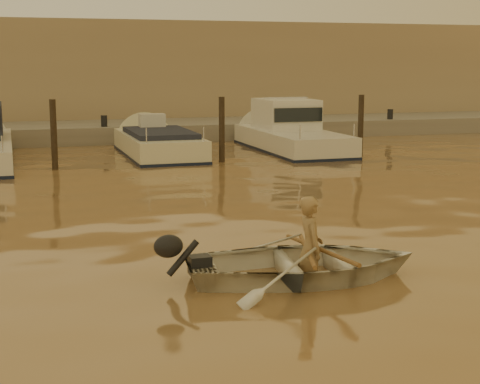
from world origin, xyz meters
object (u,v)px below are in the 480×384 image
object	(u,v)px
moored_boat_3	(159,149)
person	(310,248)
dinghy	(303,264)
moored_boat_4	(292,132)
waterfront_building	(39,76)

from	to	relation	value
moored_boat_3	person	bearing A→B (deg)	-92.70
dinghy	moored_boat_4	xyz separation A→B (m)	(5.49, 14.43, 0.40)
moored_boat_3	moored_boat_4	bearing A→B (deg)	0.00
dinghy	moored_boat_4	size ratio (longest dim) A/B	0.47
moored_boat_4	waterfront_building	distance (m)	13.70
waterfront_building	moored_boat_3	bearing A→B (deg)	-73.48
dinghy	moored_boat_3	distance (m)	14.45
person	moored_boat_4	bearing A→B (deg)	-13.43
dinghy	moored_boat_3	world-z (taller)	moored_boat_3
dinghy	waterfront_building	distance (m)	25.64
moored_boat_4	person	bearing A→B (deg)	-110.48
moored_boat_3	waterfront_building	xyz separation A→B (m)	(-3.26, 11.00, 2.17)
moored_boat_4	dinghy	bearing A→B (deg)	-110.84
moored_boat_3	waterfront_building	bearing A→B (deg)	106.52
dinghy	moored_boat_4	bearing A→B (deg)	-13.79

